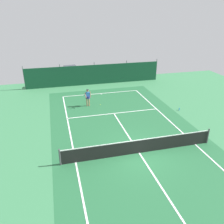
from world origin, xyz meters
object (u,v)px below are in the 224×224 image
tennis_net (140,146)px  parked_car (71,73)px  tennis_player (88,96)px  tennis_ball_near_player (100,105)px  water_bottle (179,109)px

tennis_net → parked_car: size_ratio=2.30×
tennis_player → parked_car: (-0.63, 9.75, -0.12)m
tennis_player → parked_car: 9.78m
tennis_net → tennis_ball_near_player: tennis_net is taller
parked_car → water_bottle: size_ratio=18.35×
parked_car → tennis_player: bearing=-94.0°
tennis_ball_near_player → parked_car: (-1.80, 9.83, 0.81)m
tennis_player → water_bottle: bearing=156.8°
parked_car → water_bottle: (8.56, -12.90, -0.72)m
tennis_player → tennis_ball_near_player: size_ratio=24.85×
tennis_ball_near_player → parked_car: bearing=100.4°
tennis_player → parked_car: bearing=-87.9°
tennis_net → parked_car: parked_car is taller
tennis_net → tennis_player: 8.96m
tennis_player → water_bottle: (7.93, -3.14, -0.84)m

